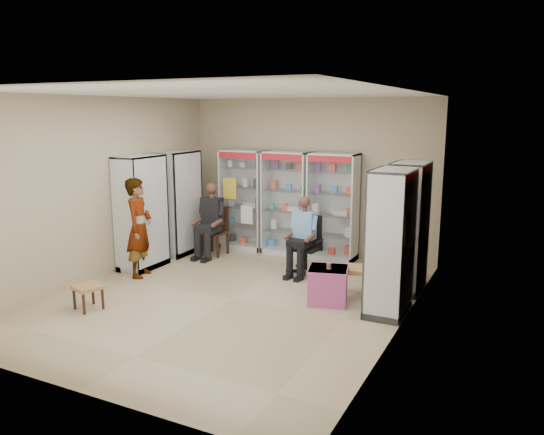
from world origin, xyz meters
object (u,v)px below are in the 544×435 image
at_px(seated_shopkeeper, 305,238).
at_px(standing_man, 139,228).
at_px(wooden_chair, 215,231).
at_px(cabinet_left_near, 141,213).
at_px(cabinet_back_left, 244,200).
at_px(woven_stool_b, 88,297).
at_px(pink_trunk, 328,285).
at_px(cabinet_back_right, 333,207).
at_px(cabinet_right_near, 390,242).
at_px(woven_stool_a, 356,281).
at_px(cabinet_left_far, 179,203).
at_px(office_chair, 306,245).
at_px(cabinet_right_far, 408,227).
at_px(cabinet_back_mid, 287,203).

xyz_separation_m(seated_shopkeeper, standing_man, (-2.45, -1.34, 0.20)).
bearing_deg(wooden_chair, cabinet_left_near, -117.61).
distance_m(cabinet_back_left, woven_stool_b, 4.09).
bearing_deg(woven_stool_b, pink_trunk, 30.81).
height_order(cabinet_back_right, cabinet_right_near, same).
relative_size(cabinet_back_right, cabinet_right_near, 1.00).
distance_m(cabinet_right_near, woven_stool_a, 1.09).
height_order(cabinet_right_near, cabinet_left_near, same).
bearing_deg(cabinet_left_far, cabinet_right_near, 73.75).
height_order(wooden_chair, woven_stool_a, wooden_chair).
height_order(pink_trunk, woven_stool_a, pink_trunk).
xyz_separation_m(cabinet_right_near, wooden_chair, (-3.78, 1.50, -0.53)).
bearing_deg(woven_stool_a, cabinet_back_left, 149.01).
relative_size(cabinet_back_right, wooden_chair, 2.13).
xyz_separation_m(cabinet_left_near, pink_trunk, (3.58, -0.21, -0.74)).
bearing_deg(seated_shopkeeper, cabinet_left_near, -156.48).
bearing_deg(pink_trunk, office_chair, 125.45).
distance_m(woven_stool_b, standing_man, 1.73).
bearing_deg(cabinet_right_near, woven_stool_a, 51.99).
relative_size(wooden_chair, seated_shopkeeper, 0.74).
relative_size(cabinet_back_right, cabinet_left_near, 1.00).
relative_size(cabinet_right_far, cabinet_left_far, 1.00).
bearing_deg(cabinet_left_near, woven_stool_a, 94.06).
xyz_separation_m(cabinet_right_far, standing_man, (-4.18, -1.30, -0.16)).
distance_m(cabinet_back_left, cabinet_left_far, 1.32).
xyz_separation_m(wooden_chair, woven_stool_a, (3.17, -1.03, -0.25)).
relative_size(cabinet_left_far, wooden_chair, 2.13).
relative_size(cabinet_left_far, office_chair, 2.00).
bearing_deg(woven_stool_b, cabinet_left_far, 101.80).
xyz_separation_m(cabinet_back_mid, seated_shopkeeper, (0.85, -1.10, -0.36)).
bearing_deg(cabinet_left_near, seated_shopkeeper, 108.88).
bearing_deg(office_chair, cabinet_left_near, -155.54).
bearing_deg(cabinet_back_left, cabinet_right_near, -32.28).
relative_size(cabinet_right_far, wooden_chair, 2.13).
height_order(wooden_chair, standing_man, standing_man).
distance_m(wooden_chair, woven_stool_a, 3.35).
bearing_deg(cabinet_right_near, office_chair, 55.70).
relative_size(cabinet_back_right, cabinet_left_far, 1.00).
relative_size(cabinet_left_far, seated_shopkeeper, 1.57).
bearing_deg(wooden_chair, cabinet_right_near, -21.64).
distance_m(cabinet_left_far, wooden_chair, 0.89).
bearing_deg(woven_stool_a, cabinet_back_right, 120.24).
height_order(cabinet_right_near, seated_shopkeeper, cabinet_right_near).
height_order(cabinet_back_mid, cabinet_right_near, same).
distance_m(cabinet_right_near, seated_shopkeeper, 2.10).
xyz_separation_m(cabinet_right_near, cabinet_left_far, (-4.46, 1.30, 0.00)).
xyz_separation_m(cabinet_back_mid, cabinet_back_right, (0.95, 0.00, 0.00)).
relative_size(wooden_chair, woven_stool_a, 2.12).
distance_m(cabinet_back_right, cabinet_left_far, 2.98).
bearing_deg(cabinet_left_far, standing_man, 10.54).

